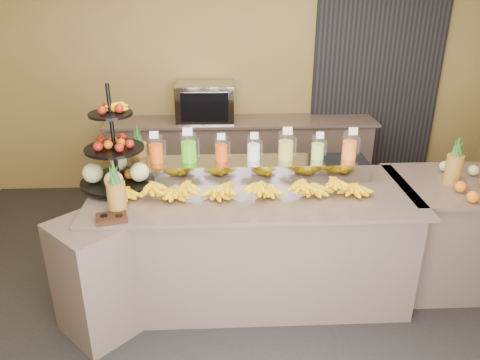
{
  "coord_description": "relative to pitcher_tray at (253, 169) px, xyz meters",
  "views": [
    {
      "loc": [
        -0.25,
        -2.95,
        2.46
      ],
      "look_at": [
        -0.1,
        0.3,
        1.03
      ],
      "focal_mm": 35.0,
      "sensor_mm": 36.0,
      "label": 1
    }
  ],
  "objects": [
    {
      "name": "ground",
      "position": [
        -0.02,
        -0.58,
        -1.01
      ],
      "size": [
        6.0,
        6.0,
        0.0
      ],
      "primitive_type": "plane",
      "color": "black",
      "rests_on": "ground"
    },
    {
      "name": "room_envelope",
      "position": [
        0.17,
        0.21,
        0.87
      ],
      "size": [
        6.04,
        5.02,
        2.82
      ],
      "color": "olive",
      "rests_on": "ground"
    },
    {
      "name": "buffet_counter",
      "position": [
        -0.14,
        -0.32,
        -0.54
      ],
      "size": [
        2.75,
        1.25,
        0.93
      ],
      "color": "gray",
      "rests_on": "ground"
    },
    {
      "name": "right_counter",
      "position": [
        1.68,
        -0.18,
        -0.54
      ],
      "size": [
        1.08,
        0.88,
        0.93
      ],
      "color": "gray",
      "rests_on": "ground"
    },
    {
      "name": "back_ledge",
      "position": [
        -0.02,
        1.67,
        -0.54
      ],
      "size": [
        3.1,
        0.55,
        0.93
      ],
      "color": "gray",
      "rests_on": "ground"
    },
    {
      "name": "pitcher_tray",
      "position": [
        0.0,
        0.0,
        0.0
      ],
      "size": [
        1.85,
        0.3,
        0.15
      ],
      "primitive_type": "cube",
      "color": "gray",
      "rests_on": "buffet_counter"
    },
    {
      "name": "juice_pitcher_orange_a",
      "position": [
        -0.78,
        -0.0,
        0.17
      ],
      "size": [
        0.12,
        0.12,
        0.28
      ],
      "color": "silver",
      "rests_on": "pitcher_tray"
    },
    {
      "name": "juice_pitcher_green",
      "position": [
        -0.52,
        -0.0,
        0.18
      ],
      "size": [
        0.13,
        0.13,
        0.31
      ],
      "color": "silver",
      "rests_on": "pitcher_tray"
    },
    {
      "name": "juice_pitcher_orange_b",
      "position": [
        -0.26,
        -0.0,
        0.16
      ],
      "size": [
        0.11,
        0.11,
        0.26
      ],
      "color": "silver",
      "rests_on": "pitcher_tray"
    },
    {
      "name": "juice_pitcher_milk",
      "position": [
        -0.0,
        -0.0,
        0.16
      ],
      "size": [
        0.11,
        0.11,
        0.26
      ],
      "color": "silver",
      "rests_on": "pitcher_tray"
    },
    {
      "name": "juice_pitcher_lemon",
      "position": [
        0.26,
        -0.0,
        0.18
      ],
      "size": [
        0.13,
        0.13,
        0.31
      ],
      "color": "silver",
      "rests_on": "pitcher_tray"
    },
    {
      "name": "juice_pitcher_lime",
      "position": [
        0.52,
        -0.0,
        0.16
      ],
      "size": [
        0.11,
        0.11,
        0.26
      ],
      "color": "silver",
      "rests_on": "pitcher_tray"
    },
    {
      "name": "juice_pitcher_orange_c",
      "position": [
        0.78,
        -0.0,
        0.17
      ],
      "size": [
        0.12,
        0.13,
        0.29
      ],
      "color": "silver",
      "rests_on": "pitcher_tray"
    },
    {
      "name": "banana_heap",
      "position": [
        -0.1,
        -0.34,
        0.0
      ],
      "size": [
        2.0,
        0.18,
        0.17
      ],
      "color": "yellow",
      "rests_on": "buffet_counter"
    },
    {
      "name": "fruit_stand",
      "position": [
        -1.04,
        -0.13,
        0.13
      ],
      "size": [
        0.73,
        0.73,
        0.81
      ],
      "rotation": [
        0.0,
        0.0,
        0.31
      ],
      "color": "black",
      "rests_on": "buffet_counter"
    },
    {
      "name": "condiment_caddy",
      "position": [
        -1.02,
        -0.69,
        -0.06
      ],
      "size": [
        0.24,
        0.2,
        0.03
      ],
      "primitive_type": "cube",
      "rotation": [
        0.0,
        0.0,
        0.27
      ],
      "color": "black",
      "rests_on": "buffet_counter"
    },
    {
      "name": "pineapple_left_a",
      "position": [
        -1.0,
        -0.57,
        0.07
      ],
      "size": [
        0.13,
        0.13,
        0.38
      ],
      "rotation": [
        0.0,
        0.0,
        -0.39
      ],
      "color": "brown",
      "rests_on": "buffet_counter"
    },
    {
      "name": "pineapple_left_b",
      "position": [
        -0.95,
        0.16,
        0.08
      ],
      "size": [
        0.14,
        0.14,
        0.41
      ],
      "rotation": [
        0.0,
        0.0,
        0.05
      ],
      "color": "brown",
      "rests_on": "buffet_counter"
    },
    {
      "name": "right_fruit_pile",
      "position": [
        1.72,
        -0.35,
        0.0
      ],
      "size": [
        0.46,
        0.44,
        0.24
      ],
      "color": "brown",
      "rests_on": "right_counter"
    },
    {
      "name": "oven_warmer",
      "position": [
        -0.43,
        1.67,
        0.14
      ],
      "size": [
        0.65,
        0.46,
        0.43
      ],
      "primitive_type": "cube",
      "rotation": [
        0.0,
        0.0,
        -0.01
      ],
      "color": "gray",
      "rests_on": "back_ledge"
    }
  ]
}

